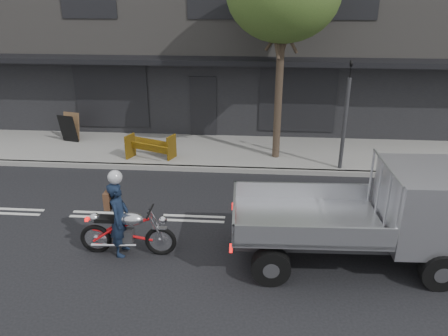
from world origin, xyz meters
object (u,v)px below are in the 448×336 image
traffic_light_pole (345,122)px  sandwich_board (68,129)px  motorcycle (127,231)px  flatbed_ute (406,209)px  rider (119,219)px  construction_barrier (149,148)px

traffic_light_pole → sandwich_board: size_ratio=3.40×
motorcycle → flatbed_ute: (5.83, 0.14, 0.71)m
motorcycle → sandwich_board: bearing=120.8°
traffic_light_pole → motorcycle: 7.43m
traffic_light_pole → sandwich_board: (-9.53, 1.70, -0.99)m
rider → construction_barrier: bearing=5.8°
rider → sandwich_board: (-3.98, 6.68, -0.19)m
flatbed_ute → construction_barrier: 8.29m
motorcycle → flatbed_ute: bearing=0.5°
motorcycle → sandwich_board: 7.85m
construction_barrier → motorcycle: bearing=-81.7°
rider → flatbed_ute: size_ratio=0.35×
traffic_light_pole → sandwich_board: bearing=169.9°
flatbed_ute → rider: bearing=179.3°
rider → construction_barrier: 5.17m
motorcycle → construction_barrier: bearing=97.4°
flatbed_ute → sandwich_board: flatbed_ute is taller
motorcycle → construction_barrier: size_ratio=1.43×
traffic_light_pole → flatbed_ute: traffic_light_pole is taller
rider → sandwich_board: size_ratio=1.65×
construction_barrier → sandwich_board: (-3.38, 1.55, 0.10)m
rider → sandwich_board: 7.78m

